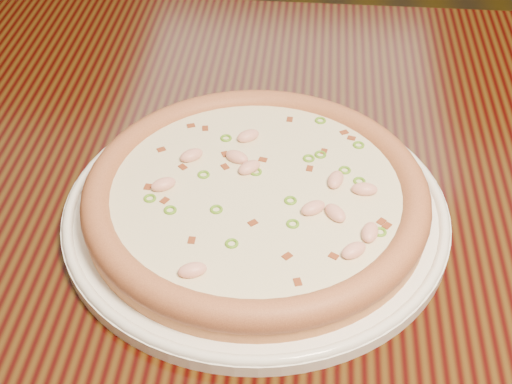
{
  "coord_description": "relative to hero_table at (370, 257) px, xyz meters",
  "views": [
    {
      "loc": [
        0.17,
        -1.48,
        1.22
      ],
      "look_at": [
        0.12,
        -0.99,
        0.78
      ],
      "focal_mm": 50.0,
      "sensor_mm": 36.0,
      "label": 1
    }
  ],
  "objects": [
    {
      "name": "hero_table",
      "position": [
        0.0,
        0.0,
        0.0
      ],
      "size": [
        1.2,
        0.8,
        0.75
      ],
      "color": "black",
      "rests_on": "ground"
    },
    {
      "name": "ground",
      "position": [
        -0.24,
        0.94,
        -0.65
      ],
      "size": [
        9.0,
        9.0,
        0.0
      ],
      "primitive_type": "plane",
      "color": "black"
    },
    {
      "name": "plate",
      "position": [
        -0.12,
        -0.05,
        0.11
      ],
      "size": [
        0.36,
        0.36,
        0.02
      ],
      "color": "white",
      "rests_on": "hero_table"
    },
    {
      "name": "pizza",
      "position": [
        -0.12,
        -0.05,
        0.13
      ],
      "size": [
        0.32,
        0.32,
        0.03
      ],
      "color": "#D1894E",
      "rests_on": "plate"
    }
  ]
}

